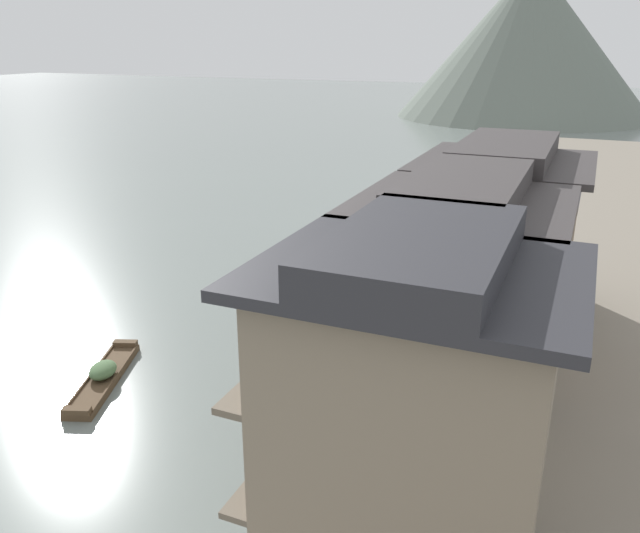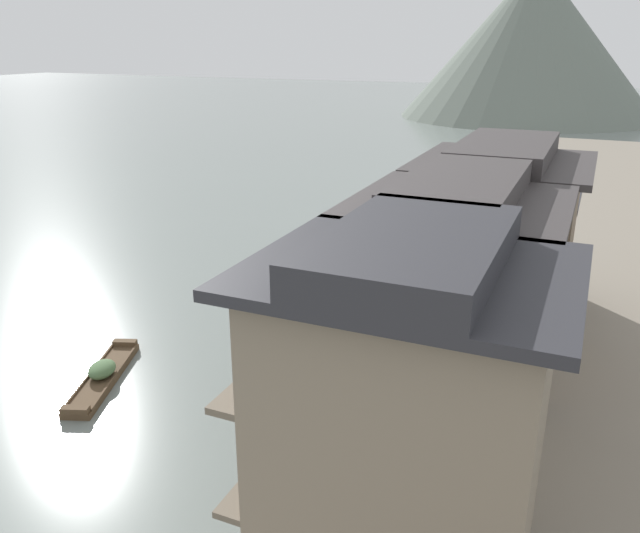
% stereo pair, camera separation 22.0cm
% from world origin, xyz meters
% --- Properties ---
extents(riverbank_right, '(18.00, 110.00, 0.60)m').
position_xyz_m(riverbank_right, '(16.26, 30.00, 0.30)').
color(riverbank_right, gray).
rests_on(riverbank_right, ground).
extents(boat_moored_nearest, '(1.30, 5.82, 0.38)m').
position_xyz_m(boat_moored_nearest, '(5.10, 26.31, 0.13)').
color(boat_moored_nearest, '#423328').
rests_on(boat_moored_nearest, ground).
extents(boat_moored_second, '(0.90, 3.69, 0.71)m').
position_xyz_m(boat_moored_second, '(5.08, 50.28, 0.26)').
color(boat_moored_second, '#33281E').
rests_on(boat_moored_second, ground).
extents(boat_moored_third, '(1.38, 4.88, 0.44)m').
position_xyz_m(boat_moored_third, '(4.91, 35.73, 0.14)').
color(boat_moored_third, '#232326').
rests_on(boat_moored_third, ground).
extents(boat_moored_far, '(3.08, 5.69, 0.80)m').
position_xyz_m(boat_moored_far, '(-2.44, 11.19, 0.27)').
color(boat_moored_far, brown).
rests_on(boat_moored_far, ground).
extents(house_waterfront_nearest, '(6.76, 5.77, 8.74)m').
position_xyz_m(house_waterfront_nearest, '(11.39, 5.85, 4.91)').
color(house_waterfront_nearest, gray).
rests_on(house_waterfront_nearest, riverbank_right).
extents(house_waterfront_second, '(6.19, 6.50, 8.74)m').
position_xyz_m(house_waterfront_second, '(11.11, 11.67, 4.91)').
color(house_waterfront_second, gray).
rests_on(house_waterfront_second, riverbank_right).
extents(house_waterfront_tall, '(6.56, 6.93, 8.74)m').
position_xyz_m(house_waterfront_tall, '(11.29, 18.60, 4.90)').
color(house_waterfront_tall, '#75604C').
rests_on(house_waterfront_tall, riverbank_right).
extents(house_waterfront_narrow, '(6.11, 5.68, 6.14)m').
position_xyz_m(house_waterfront_narrow, '(11.07, 25.27, 3.62)').
color(house_waterfront_narrow, brown).
rests_on(house_waterfront_narrow, riverbank_right).
extents(mooring_post_dock_near, '(0.20, 0.20, 0.94)m').
position_xyz_m(mooring_post_dock_near, '(7.61, 7.65, 1.07)').
color(mooring_post_dock_near, '#473828').
rests_on(mooring_post_dock_near, riverbank_right).
extents(mooring_post_dock_mid, '(0.20, 0.20, 0.97)m').
position_xyz_m(mooring_post_dock_mid, '(7.61, 15.34, 1.09)').
color(mooring_post_dock_mid, '#473828').
rests_on(mooring_post_dock_mid, riverbank_right).
extents(hill_far_west, '(43.02, 43.02, 25.39)m').
position_xyz_m(hill_far_west, '(1.42, 113.65, 12.69)').
color(hill_far_west, slate).
rests_on(hill_far_west, ground).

